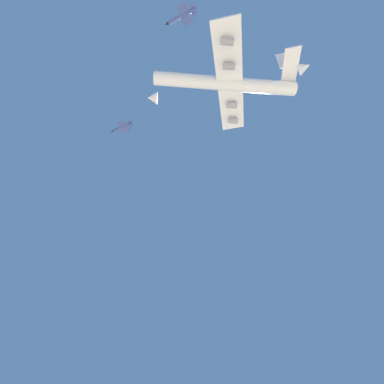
{
  "coord_description": "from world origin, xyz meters",
  "views": [
    {
      "loc": [
        49.49,
        82.35,
        3.42
      ],
      "look_at": [
        1.24,
        32.06,
        73.67
      ],
      "focal_mm": 24.2,
      "sensor_mm": 36.0,
      "label": 1
    }
  ],
  "objects": [
    {
      "name": "carrier_jet",
      "position": [
        2.43,
        58.32,
        127.47
      ],
      "size": [
        56.87,
        67.56,
        23.49
      ],
      "rotation": [
        -0.27,
        0.0,
        -0.96
      ],
      "color": "white"
    },
    {
      "name": "chase_jet_left_wing",
      "position": [
        35.34,
        61.01,
        139.23
      ],
      "size": [
        9.09,
        15.05,
        4.0
      ],
      "rotation": [
        0.0,
        0.0,
        -1.18
      ],
      "color": "#38478C"
    },
    {
      "name": "chase_jet_lead",
      "position": [
        22.01,
        -10.09,
        147.57
      ],
      "size": [
        9.3,
        14.98,
        4.0
      ],
      "rotation": [
        0.0,
        0.0,
        -1.15
      ],
      "color": "#38478C"
    }
  ]
}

